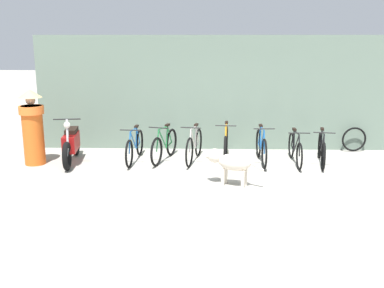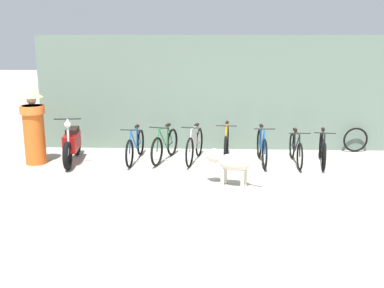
{
  "view_description": "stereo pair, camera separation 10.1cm",
  "coord_description": "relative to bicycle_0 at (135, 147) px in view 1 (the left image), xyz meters",
  "views": [
    {
      "loc": [
        -0.53,
        -7.77,
        2.82
      ],
      "look_at": [
        -0.79,
        1.23,
        0.65
      ],
      "focal_mm": 42.0,
      "sensor_mm": 36.0,
      "label": 1
    },
    {
      "loc": [
        -0.42,
        -7.76,
        2.82
      ],
      "look_at": [
        -0.79,
        1.23,
        0.65
      ],
      "focal_mm": 42.0,
      "sensor_mm": 36.0,
      "label": 2
    }
  ],
  "objects": [
    {
      "name": "bicycle_1",
      "position": [
        0.68,
        0.07,
        0.01
      ],
      "size": [
        0.56,
        1.58,
        0.85
      ],
      "rotation": [
        0.0,
        0.0,
        -1.84
      ],
      "color": "black",
      "rests_on": "ground"
    },
    {
      "name": "shop_wall_back",
      "position": [
        2.13,
        1.29,
        1.09
      ],
      "size": [
        9.51,
        0.2,
        2.85
      ],
      "color": "slate",
      "rests_on": "ground"
    },
    {
      "name": "bicycle_2",
      "position": [
        1.37,
        0.01,
        0.02
      ],
      "size": [
        0.47,
        1.62,
        0.87
      ],
      "rotation": [
        0.0,
        0.0,
        -1.76
      ],
      "color": "black",
      "rests_on": "ground"
    },
    {
      "name": "stray_dog",
      "position": [
        2.1,
        -1.67,
        0.13
      ],
      "size": [
        1.12,
        0.59,
        0.7
      ],
      "rotation": [
        0.0,
        0.0,
        2.78
      ],
      "color": "beige",
      "rests_on": "ground"
    },
    {
      "name": "bicycle_4",
      "position": [
        2.89,
        -0.06,
        0.02
      ],
      "size": [
        0.46,
        1.66,
        0.88
      ],
      "rotation": [
        0.0,
        0.0,
        -1.56
      ],
      "color": "black",
      "rests_on": "ground"
    },
    {
      "name": "bicycle_3",
      "position": [
        2.1,
        0.08,
        0.03
      ],
      "size": [
        0.46,
        1.77,
        0.92
      ],
      "rotation": [
        0.0,
        0.0,
        -1.64
      ],
      "color": "black",
      "rests_on": "ground"
    },
    {
      "name": "bicycle_5",
      "position": [
        3.65,
        -0.1,
        -0.01
      ],
      "size": [
        0.46,
        1.62,
        0.8
      ],
      "rotation": [
        0.0,
        0.0,
        -1.58
      ],
      "color": "black",
      "rests_on": "ground"
    },
    {
      "name": "bicycle_6",
      "position": [
        4.25,
        -0.08,
        -0.01
      ],
      "size": [
        0.47,
        1.67,
        0.81
      ],
      "rotation": [
        0.0,
        0.0,
        -1.75
      ],
      "color": "black",
      "rests_on": "ground"
    },
    {
      "name": "spare_tire_left",
      "position": [
        5.34,
        1.05,
        -0.03
      ],
      "size": [
        0.62,
        0.09,
        0.62
      ],
      "rotation": [
        0.0,
        0.0,
        0.07
      ],
      "color": "black",
      "rests_on": "ground"
    },
    {
      "name": "ground_plane",
      "position": [
        2.13,
        -2.2,
        -0.34
      ],
      "size": [
        60.0,
        60.0,
        0.0
      ],
      "primitive_type": "plane",
      "color": "#9E998E"
    },
    {
      "name": "motorcycle",
      "position": [
        -1.42,
        -0.15,
        0.09
      ],
      "size": [
        0.58,
        1.86,
        1.08
      ],
      "rotation": [
        0.0,
        0.0,
        -1.44
      ],
      "color": "black",
      "rests_on": "ground"
    },
    {
      "name": "bicycle_0",
      "position": [
        0.0,
        0.0,
        0.0
      ],
      "size": [
        0.46,
        1.72,
        0.82
      ],
      "rotation": [
        0.0,
        0.0,
        -1.64
      ],
      "color": "black",
      "rests_on": "ground"
    },
    {
      "name": "person_in_robes",
      "position": [
        -2.22,
        -0.3,
        0.54
      ],
      "size": [
        0.67,
        0.67,
        1.69
      ],
      "rotation": [
        0.0,
        0.0,
        2.86
      ],
      "color": "orange",
      "rests_on": "ground"
    }
  ]
}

